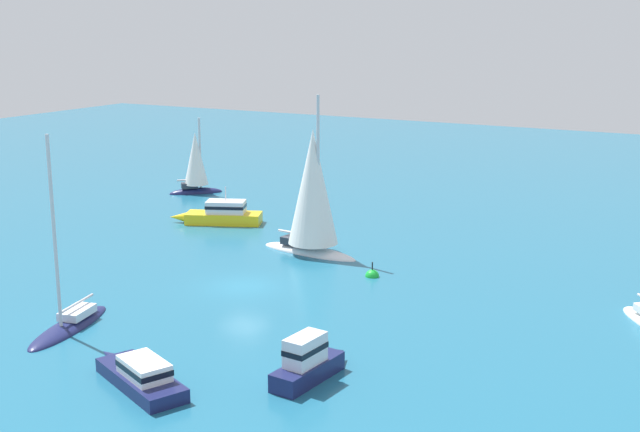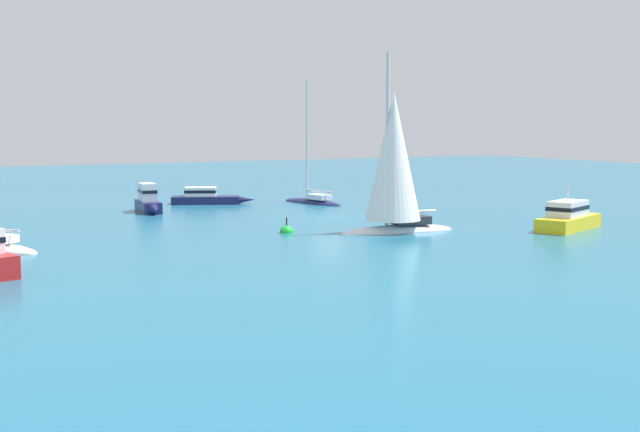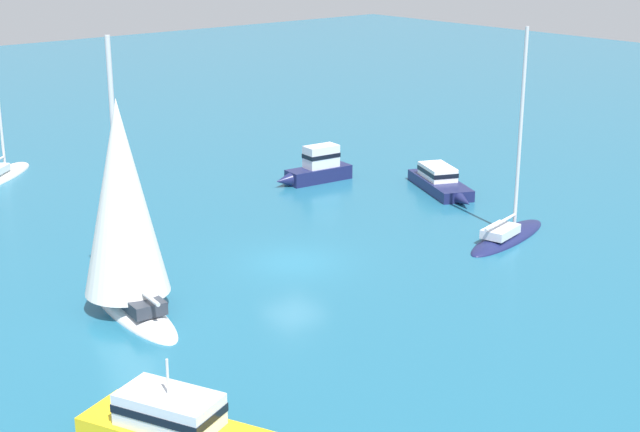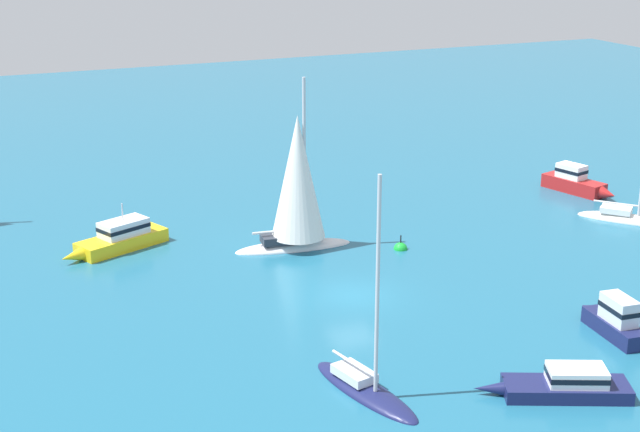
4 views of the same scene
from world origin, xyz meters
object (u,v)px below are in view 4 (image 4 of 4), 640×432
at_px(motor_cruiser, 576,182).
at_px(channel_buoy, 400,249).
at_px(sloop_2, 297,186).
at_px(powerboat, 566,384).
at_px(launch_1, 614,319).
at_px(sailboat, 627,219).
at_px(launch, 119,238).
at_px(sloop_1, 365,387).

height_order(motor_cruiser, channel_buoy, motor_cruiser).
bearing_deg(motor_cruiser, sloop_2, -98.54).
bearing_deg(channel_buoy, powerboat, 83.91).
bearing_deg(motor_cruiser, launch_1, -49.32).
bearing_deg(sailboat, launch, -144.36).
bearing_deg(motor_cruiser, sailboat, -24.30).
relative_size(sloop_1, launch, 1.46).
height_order(launch_1, channel_buoy, launch_1).
relative_size(launch, powerboat, 1.08).
distance_m(sloop_2, channel_buoy, 7.37).
relative_size(sloop_2, channel_buoy, 8.26).
bearing_deg(motor_cruiser, sloop_1, -68.30).
height_order(motor_cruiser, launch, launch).
xyz_separation_m(sloop_1, sloop_2, (-4.01, -17.71, 3.66)).
bearing_deg(sloop_2, powerboat, -73.63).
bearing_deg(powerboat, launch, -37.51).
distance_m(sloop_1, sloop_2, 18.52).
relative_size(sailboat, sloop_1, 0.79).
bearing_deg(powerboat, sailboat, -112.08).
distance_m(sloop_2, powerboat, 21.92).
bearing_deg(sloop_1, launch_1, 78.77).
bearing_deg(channel_buoy, sailboat, 176.35).
bearing_deg(powerboat, launch_1, -121.54).
bearing_deg(motor_cruiser, channel_buoy, -87.69).
distance_m(sailboat, launch, 32.90).
height_order(sailboat, powerboat, sailboat).
height_order(sailboat, motor_cruiser, sailboat).
height_order(launch_1, powerboat, launch_1).
relative_size(motor_cruiser, powerboat, 0.93).
relative_size(powerboat, channel_buoy, 4.93).
height_order(sloop_1, channel_buoy, sloop_1).
distance_m(sailboat, motor_cruiser, 6.75).
height_order(sailboat, sloop_1, sloop_1).
xyz_separation_m(sailboat, channel_buoy, (16.34, -1.04, -0.12)).
bearing_deg(channel_buoy, sloop_2, -26.18).
distance_m(sloop_1, channel_buoy, 17.78).
xyz_separation_m(sloop_1, launch, (6.00, -21.67, 0.50)).
bearing_deg(sailboat, sloop_2, -140.53).
relative_size(sloop_1, channel_buoy, 7.75).
xyz_separation_m(launch, sloop_2, (-10.01, 3.96, 3.17)).
bearing_deg(launch_1, motor_cruiser, -27.93).
bearing_deg(sailboat, motor_cruiser, 130.58).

